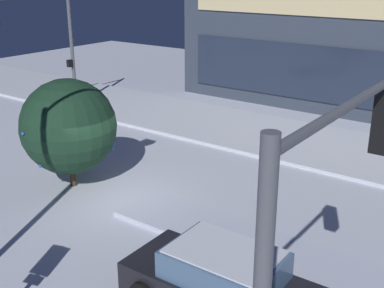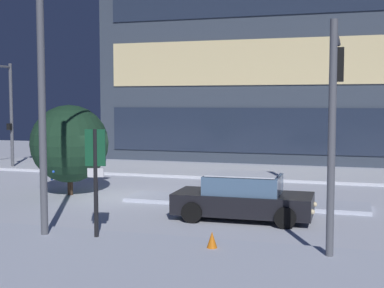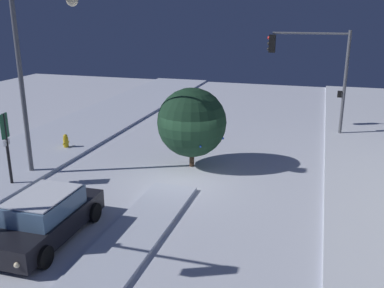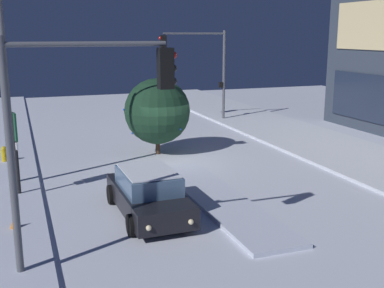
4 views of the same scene
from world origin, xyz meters
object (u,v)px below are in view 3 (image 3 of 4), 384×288
at_px(fire_hydrant, 66,142).
at_px(traffic_light_corner_far_left, 314,63).
at_px(street_lamp_arched, 36,60).
at_px(parking_info_sign, 6,141).
at_px(decorated_tree_median, 192,123).
at_px(car_near, 45,218).

bearing_deg(fire_hydrant, traffic_light_corner_far_left, 120.12).
bearing_deg(street_lamp_arched, parking_info_sign, -112.63).
xyz_separation_m(street_lamp_arched, parking_info_sign, (1.46, -0.69, -3.05)).
xyz_separation_m(street_lamp_arched, fire_hydrant, (-3.46, -1.25, -4.61)).
bearing_deg(decorated_tree_median, car_near, -18.21).
xyz_separation_m(traffic_light_corner_far_left, decorated_tree_median, (7.45, -4.99, -1.98)).
height_order(street_lamp_arched, decorated_tree_median, street_lamp_arched).
height_order(car_near, fire_hydrant, car_near).
xyz_separation_m(traffic_light_corner_far_left, fire_hydrant, (6.94, -11.96, -3.67)).
relative_size(street_lamp_arched, decorated_tree_median, 2.09).
distance_m(street_lamp_arched, parking_info_sign, 3.45).
distance_m(car_near, decorated_tree_median, 8.19).
bearing_deg(decorated_tree_median, parking_info_sign, -55.50).
bearing_deg(decorated_tree_median, fire_hydrant, -94.17).
xyz_separation_m(car_near, street_lamp_arched, (-4.71, -3.20, 4.30)).
bearing_deg(fire_hydrant, parking_info_sign, 6.45).
bearing_deg(car_near, decorated_tree_median, 161.06).
relative_size(traffic_light_corner_far_left, parking_info_sign, 1.93).
bearing_deg(traffic_light_corner_far_left, fire_hydrant, 30.12).
height_order(traffic_light_corner_far_left, street_lamp_arched, street_lamp_arched).
relative_size(traffic_light_corner_far_left, decorated_tree_median, 1.61).
bearing_deg(fire_hydrant, car_near, 28.59).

